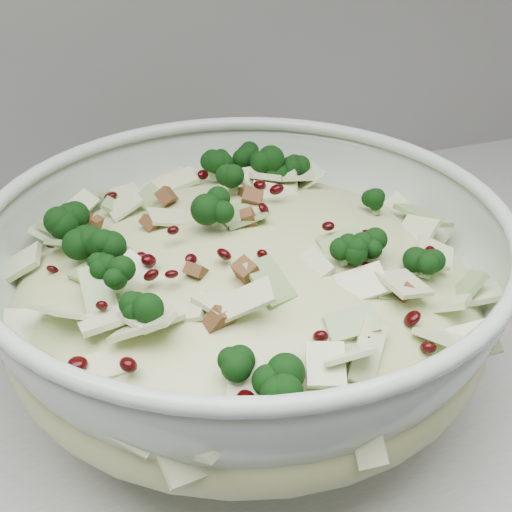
% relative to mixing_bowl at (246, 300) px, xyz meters
% --- Properties ---
extents(mixing_bowl, '(0.52, 0.52, 0.16)m').
position_rel_mixing_bowl_xyz_m(mixing_bowl, '(0.00, 0.00, 0.00)').
color(mixing_bowl, '#B4C6B9').
rests_on(mixing_bowl, counter).
extents(salad, '(0.53, 0.53, 0.16)m').
position_rel_mixing_bowl_xyz_m(salad, '(0.00, -0.00, 0.03)').
color(salad, '#C5CA8A').
rests_on(salad, mixing_bowl).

